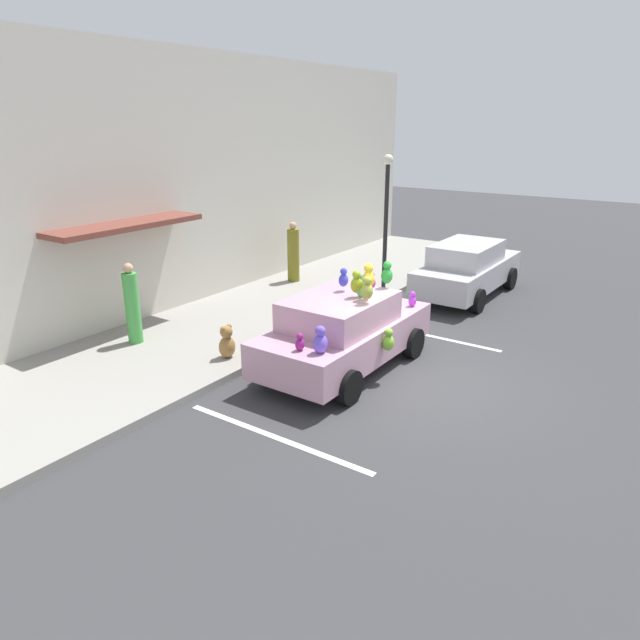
{
  "coord_description": "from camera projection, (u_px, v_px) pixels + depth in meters",
  "views": [
    {
      "loc": [
        -9.26,
        -4.11,
        4.74
      ],
      "look_at": [
        -0.22,
        2.14,
        0.9
      ],
      "focal_mm": 32.3,
      "sensor_mm": 36.0,
      "label": 1
    }
  ],
  "objects": [
    {
      "name": "parked_sedan_behind",
      "position": [
        467.0,
        269.0,
        16.1
      ],
      "size": [
        4.34,
        1.86,
        1.54
      ],
      "color": "#B7B7BC",
      "rests_on": "ground"
    },
    {
      "name": "ground_plane",
      "position": [
        419.0,
        382.0,
        10.96
      ],
      "size": [
        60.0,
        60.0,
        0.0
      ],
      "primitive_type": "plane",
      "color": "#38383A"
    },
    {
      "name": "sidewalk",
      "position": [
        226.0,
        328.0,
        13.62
      ],
      "size": [
        24.0,
        4.0,
        0.15
      ],
      "primitive_type": "cube",
      "color": "gray",
      "rests_on": "ground"
    },
    {
      "name": "pedestrian_near_shopfront",
      "position": [
        293.0,
        254.0,
        17.04
      ],
      "size": [
        0.35,
        0.35,
        1.77
      ],
      "color": "olive",
      "rests_on": "sidewalk"
    },
    {
      "name": "storefront_building",
      "position": [
        153.0,
        188.0,
        13.73
      ],
      "size": [
        24.0,
        1.25,
        6.4
      ],
      "color": "beige",
      "rests_on": "ground"
    },
    {
      "name": "parking_stripe_rear",
      "position": [
        275.0,
        437.0,
        9.07
      ],
      "size": [
        0.12,
        3.6,
        0.01
      ],
      "primitive_type": "cube",
      "color": "silver",
      "rests_on": "ground"
    },
    {
      "name": "street_lamp_post",
      "position": [
        386.0,
        208.0,
        15.9
      ],
      "size": [
        0.28,
        0.28,
        3.71
      ],
      "color": "black",
      "rests_on": "sidewalk"
    },
    {
      "name": "plush_covered_car",
      "position": [
        344.0,
        331.0,
        11.31
      ],
      "size": [
        4.12,
        2.1,
        2.23
      ],
      "color": "#C593AA",
      "rests_on": "ground"
    },
    {
      "name": "teddy_bear_on_sidewalk",
      "position": [
        227.0,
        343.0,
        11.63
      ],
      "size": [
        0.36,
        0.3,
        0.7
      ],
      "color": "#9E723D",
      "rests_on": "sidewalk"
    },
    {
      "name": "parking_stripe_front",
      "position": [
        425.0,
        335.0,
        13.38
      ],
      "size": [
        0.12,
        3.6,
        0.01
      ],
      "primitive_type": "cube",
      "color": "silver",
      "rests_on": "ground"
    },
    {
      "name": "pedestrian_walking_past",
      "position": [
        132.0,
        306.0,
        12.27
      ],
      "size": [
        0.31,
        0.31,
        1.76
      ],
      "color": "green",
      "rests_on": "sidewalk"
    }
  ]
}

